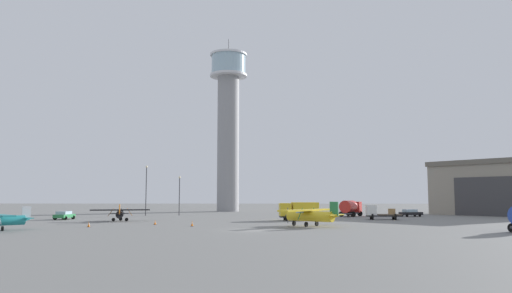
# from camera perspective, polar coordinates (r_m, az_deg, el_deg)

# --- Properties ---
(ground_plane) EXTENTS (400.00, 400.00, 0.00)m
(ground_plane) POSITION_cam_1_polar(r_m,az_deg,el_deg) (56.70, -0.75, -9.68)
(ground_plane) COLOR slate
(control_tower) EXTENTS (9.65, 9.65, 45.05)m
(control_tower) POSITION_cam_1_polar(r_m,az_deg,el_deg) (127.79, -3.24, 3.24)
(control_tower) COLOR gray
(control_tower) RESTS_ON ground_plane
(airplane_yellow) EXTENTS (8.42, 9.29, 3.17)m
(airplane_yellow) POSITION_cam_1_polar(r_m,az_deg,el_deg) (63.87, 6.36, -7.88)
(airplane_yellow) COLOR gold
(airplane_yellow) RESTS_ON ground_plane
(airplane_black) EXTENTS (8.99, 7.03, 2.66)m
(airplane_black) POSITION_cam_1_polar(r_m,az_deg,el_deg) (79.38, -15.47, -7.46)
(airplane_black) COLOR black
(airplane_black) RESTS_ON ground_plane
(truck_fuel_tanker_red) EXTENTS (5.11, 6.78, 3.04)m
(truck_fuel_tanker_red) POSITION_cam_1_polar(r_m,az_deg,el_deg) (96.33, 10.88, -6.96)
(truck_fuel_tanker_red) COLOR #38383D
(truck_fuel_tanker_red) RESTS_ON ground_plane
(truck_flatbed_white) EXTENTS (5.76, 3.29, 2.41)m
(truck_flatbed_white) POSITION_cam_1_polar(r_m,az_deg,el_deg) (84.37, 14.01, -7.43)
(truck_flatbed_white) COLOR #38383D
(truck_flatbed_white) RESTS_ON ground_plane
(truck_box_yellow) EXTENTS (6.33, 3.69, 2.87)m
(truck_box_yellow) POSITION_cam_1_polar(r_m,az_deg,el_deg) (79.27, 5.03, -7.35)
(truck_box_yellow) COLOR #38383D
(truck_box_yellow) RESTS_ON ground_plane
(car_green) EXTENTS (2.50, 4.45, 1.37)m
(car_green) POSITION_cam_1_polar(r_m,az_deg,el_deg) (88.08, -21.36, -7.41)
(car_green) COLOR #287A42
(car_green) RESTS_ON ground_plane
(car_black) EXTENTS (4.57, 3.07, 1.37)m
(car_black) POSITION_cam_1_polar(r_m,az_deg,el_deg) (98.21, 17.48, -7.33)
(car_black) COLOR black
(car_black) RESTS_ON ground_plane
(light_post_west) EXTENTS (0.44, 0.44, 9.95)m
(light_post_west) POSITION_cam_1_polar(r_m,az_deg,el_deg) (100.87, -12.61, -4.52)
(light_post_west) COLOR #38383D
(light_post_west) RESTS_ON ground_plane
(light_post_north) EXTENTS (0.44, 0.44, 7.89)m
(light_post_north) POSITION_cam_1_polar(r_m,az_deg,el_deg) (100.55, -8.87, -5.20)
(light_post_north) COLOR #38383D
(light_post_north) RESTS_ON ground_plane
(traffic_cone_near_left) EXTENTS (0.36, 0.36, 0.62)m
(traffic_cone_near_left) POSITION_cam_1_polar(r_m,az_deg,el_deg) (68.82, -11.61, -8.62)
(traffic_cone_near_left) COLOR black
(traffic_cone_near_left) RESTS_ON ground_plane
(traffic_cone_near_right) EXTENTS (0.36, 0.36, 0.69)m
(traffic_cone_near_right) POSITION_cam_1_polar(r_m,az_deg,el_deg) (65.84, -18.83, -8.54)
(traffic_cone_near_right) COLOR black
(traffic_cone_near_right) RESTS_ON ground_plane
(traffic_cone_mid_apron) EXTENTS (0.36, 0.36, 0.71)m
(traffic_cone_mid_apron) POSITION_cam_1_polar(r_m,az_deg,el_deg) (64.46, -7.41, -8.85)
(traffic_cone_mid_apron) COLOR black
(traffic_cone_mid_apron) RESTS_ON ground_plane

